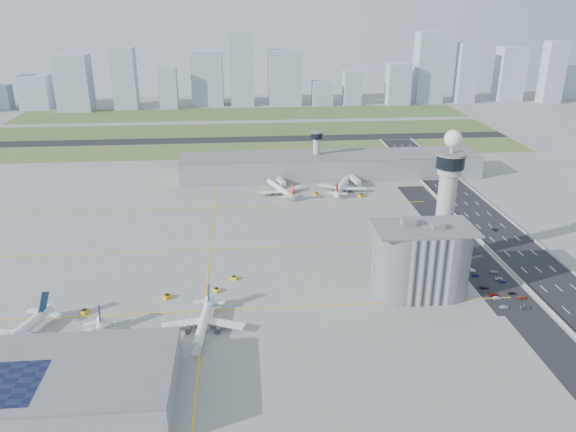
{
  "coord_description": "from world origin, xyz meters",
  "views": [
    {
      "loc": [
        -22.75,
        -231.21,
        120.42
      ],
      "look_at": [
        0.0,
        35.0,
        15.0
      ],
      "focal_mm": 35.0,
      "sensor_mm": 36.0,
      "label": 1
    }
  ],
  "objects": [
    {
      "name": "highway",
      "position": [
        115.0,
        0.0,
        0.05
      ],
      "size": [
        28.0,
        500.0,
        0.1
      ],
      "primitive_type": "cube",
      "color": "black",
      "rests_on": "ground"
    },
    {
      "name": "skyline_bldg_12",
      "position": [
        162.17,
        421.29,
        23.44
      ],
      "size": [
        26.14,
        20.92,
        46.89
      ],
      "primitive_type": "cube",
      "color": "#9EADC1",
      "rests_on": "ground"
    },
    {
      "name": "airplane_far_a",
      "position": [
        1.67,
        113.63,
        5.34
      ],
      "size": [
        43.85,
        47.17,
        10.68
      ],
      "primitive_type": null,
      "rotation": [
        0.0,
        0.0,
        1.93
      ],
      "color": "white",
      "rests_on": "ground"
    },
    {
      "name": "skyline_bldg_5",
      "position": [
        -150.11,
        419.66,
        33.44
      ],
      "size": [
        25.49,
        20.39,
        66.89
      ],
      "primitive_type": "cube",
      "color": "#9EADC1",
      "rests_on": "ground"
    },
    {
      "name": "secondary_tower",
      "position": [
        30.0,
        150.0,
        18.8
      ],
      "size": [
        8.6,
        8.6,
        31.9
      ],
      "color": "#ADAAA5",
      "rests_on": "ground"
    },
    {
      "name": "runway",
      "position": [
        -20.0,
        262.0,
        0.06
      ],
      "size": [
        480.0,
        22.0,
        0.1
      ],
      "primitive_type": "cube",
      "color": "black",
      "rests_on": "ground"
    },
    {
      "name": "tug_0",
      "position": [
        -88.24,
        -27.77,
        1.01
      ],
      "size": [
        3.62,
        4.16,
        2.03
      ],
      "primitive_type": null,
      "rotation": [
        0.0,
        0.0,
        -0.42
      ],
      "color": "gold",
      "rests_on": "ground"
    },
    {
      "name": "airplane_near_c",
      "position": [
        -39.45,
        -44.76,
        5.39
      ],
      "size": [
        36.03,
        41.26,
        10.77
      ],
      "primitive_type": null,
      "rotation": [
        0.0,
        0.0,
        -1.66
      ],
      "color": "white",
      "rests_on": "ground"
    },
    {
      "name": "grass_strip_2",
      "position": [
        -20.0,
        380.0,
        0.04
      ],
      "size": [
        480.0,
        70.0,
        0.08
      ],
      "primitive_type": "cube",
      "color": "#476932",
      "rests_on": "ground"
    },
    {
      "name": "barrier_right",
      "position": [
        129.0,
        0.0,
        0.6
      ],
      "size": [
        0.6,
        500.0,
        1.2
      ],
      "primitive_type": "cube",
      "color": "#9E9E99",
      "rests_on": "ground"
    },
    {
      "name": "skyline_bldg_15",
      "position": [
        302.83,
        435.54,
        31.7
      ],
      "size": [
        30.25,
        24.2,
        63.4
      ],
      "primitive_type": "cube",
      "color": "#9EADC1",
      "rests_on": "ground"
    },
    {
      "name": "car_lot_3",
      "position": [
        81.93,
        -21.39,
        0.6
      ],
      "size": [
        4.16,
        1.8,
        1.19
      ],
      "primitive_type": "imported",
      "rotation": [
        0.0,
        0.0,
        1.54
      ],
      "color": "black",
      "rests_on": "ground"
    },
    {
      "name": "terminal_pier",
      "position": [
        40.0,
        148.0,
        7.9
      ],
      "size": [
        210.0,
        32.0,
        15.8
      ],
      "color": "gray",
      "rests_on": "ground"
    },
    {
      "name": "near_terminal",
      "position": [
        -88.07,
        -82.02,
        6.43
      ],
      "size": [
        84.0,
        42.0,
        13.0
      ],
      "color": "gray",
      "rests_on": "ground"
    },
    {
      "name": "skyline_bldg_17",
      "position": [
        382.05,
        443.29,
        20.53
      ],
      "size": [
        22.64,
        18.11,
        41.06
      ],
      "primitive_type": "cube",
      "color": "#9EADC1",
      "rests_on": "ground"
    },
    {
      "name": "skyline_bldg_7",
      "position": [
        -59.44,
        436.89,
        30.61
      ],
      "size": [
        35.76,
        28.61,
        61.22
      ],
      "primitive_type": "cube",
      "color": "#9EADC1",
      "rests_on": "ground"
    },
    {
      "name": "skyline_bldg_9",
      "position": [
        30.27,
        432.32,
        31.06
      ],
      "size": [
        36.96,
        29.57,
        62.11
      ],
      "primitive_type": "cube",
      "color": "#9EADC1",
      "rests_on": "ground"
    },
    {
      "name": "car_lot_1",
      "position": [
        83.67,
        -30.69,
        0.56
      ],
      "size": [
        3.42,
        1.31,
        1.11
      ],
      "primitive_type": "imported",
      "rotation": [
        0.0,
        0.0,
        1.61
      ],
      "color": "#A6A6A6",
      "rests_on": "ground"
    },
    {
      "name": "grass_strip_0",
      "position": [
        -20.0,
        225.0,
        0.04
      ],
      "size": [
        480.0,
        50.0,
        0.08
      ],
      "primitive_type": "cube",
      "color": "#566E34",
      "rests_on": "ground"
    },
    {
      "name": "car_lot_11",
      "position": [
        92.55,
        -7.49,
        0.63
      ],
      "size": [
        4.41,
        1.87,
        1.27
      ],
      "primitive_type": "imported",
      "rotation": [
        0.0,
        0.0,
        1.59
      ],
      "color": "#92939E",
      "rests_on": "ground"
    },
    {
      "name": "jet_bridge_far_1",
      "position": [
        52.0,
        132.0,
        2.85
      ],
      "size": [
        5.39,
        14.31,
        5.7
      ],
      "primitive_type": null,
      "rotation": [
        0.0,
        0.0,
        -1.4
      ],
      "color": "silver",
      "rests_on": "ground"
    },
    {
      "name": "grass_strip_1",
      "position": [
        -20.0,
        300.0,
        0.04
      ],
      "size": [
        480.0,
        60.0,
        0.08
      ],
      "primitive_type": "cube",
      "color": "#4B5F2D",
      "rests_on": "ground"
    },
    {
      "name": "airplane_near_b",
      "position": [
        -76.11,
        -55.45,
        5.09
      ],
      "size": [
        36.8,
        41.22,
        10.19
      ],
      "primitive_type": null,
      "rotation": [
        0.0,
        0.0,
        -1.4
      ],
      "color": "white",
      "rests_on": "ground"
    },
    {
      "name": "taxiway_line_h_0",
      "position": [
        -40.0,
        -30.0,
        0.01
      ],
      "size": [
        260.0,
        0.6,
        0.01
      ],
      "primitive_type": "cube",
      "color": "yellow",
      "rests_on": "ground"
    },
    {
      "name": "car_lot_2",
      "position": [
        83.21,
        -27.65,
        0.58
      ],
      "size": [
        4.35,
        2.39,
        1.15
      ],
      "primitive_type": "imported",
      "rotation": [
        0.0,
        0.0,
        1.69
      ],
      "color": "maroon",
      "rests_on": "ground"
    },
    {
      "name": "airplane_far_b",
      "position": [
        42.66,
        116.29,
        5.4
      ],
      "size": [
        44.37,
        47.72,
        10.81
      ],
      "primitive_type": null,
      "rotation": [
        0.0,
        0.0,
        1.21
      ],
      "color": "white",
      "rests_on": "ground"
    },
    {
      "name": "skyline_bldg_10",
      "position": [
        73.27,
        423.68,
        13.87
      ],
      "size": [
        23.01,
        18.41,
        27.75
      ],
      "primitive_type": "cube",
      "color": "#9EADC1",
      "rests_on": "ground"
    },
    {
      "name": "tug_3",
      "position": [
        -28.0,
        -3.26,
        0.89
      ],
      "size": [
        3.68,
        3.24,
        1.78
      ],
      "primitive_type": null,
      "rotation": [
        0.0,
        0.0,
        1.12
      ],
      "color": "gold",
      "rests_on": "ground"
    },
    {
      "name": "jet_bridge_near_2",
      "position": [
        -53.0,
        -61.0,
        2.85
      ],
      "size": [
        5.39,
        14.31,
        5.7
      ],
      "primitive_type": null,
      "rotation": [
        0.0,
        0.0,
        1.4
      ],
      "color": "silver",
      "rests_on": "ground"
    },
    {
      "name": "car_lot_9",
      "position": [
        92.5,
        -16.53,
        0.57
      ],
      "size": [
        3.62,
        1.75,
        1.15
      ],
      "primitive_type": "imported",
      "rotation": [
        0.0,
        0.0,
        1.73
      ],
      "color": "#171E48",
      "rests_on": "ground"
    },
    {
      "name": "car_lot_0",
      "position": [
        83.43,
        -38.06,
        0.66
      ],
      "size": [
        3.99,
        1.89,
        1.32
      ],
      "primitive_type": "imported",
      "rotation": [
        0.0,
        0.0,
        1.66
      ],
      "color": "silver",
      "rests_on": "ground"
    },
    {
      "name": "skyline_bldg_8",
      "position": [
        -19.42,
        431.56,
        41.69
      ],
      "size": [
        26.33,
        21.06,
        83.39
      ],
      "primitive_type": "cube",
      "color": "#9EADC1",
      "rests_on": "ground"
    },
    {
      "name": "skyline_bldg_13",
      "position": [
        201.27,
        433.27,
        40.6
      ],
      "size": [
        32.26,
        25.81,
        81.2
      ],
      "primitive_type": "cube",
      "color": "#9EADC1",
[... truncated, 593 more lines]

